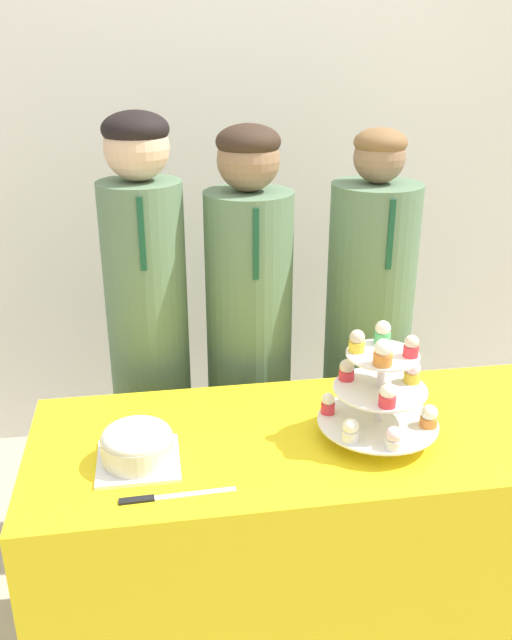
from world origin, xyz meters
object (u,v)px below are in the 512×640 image
student_0 (150,354)px  student_2 (366,356)px  cupcake_stand (381,391)px  student_1 (249,357)px  round_cake (137,444)px  cake_knife (158,498)px

student_0 → student_2: size_ratio=1.04×
cupcake_stand → student_0: 0.86m
student_1 → round_cake: bearing=-121.1°
student_0 → student_1: 0.34m
cake_knife → student_2: (0.75, 0.78, -0.06)m
student_1 → student_2: 0.42m
cake_knife → round_cake: bearing=104.3°
round_cake → cupcake_stand: size_ratio=0.64×
cake_knife → cupcake_stand: size_ratio=0.86×
student_2 → student_1: bearing=180.0°
cake_knife → cupcake_stand: (0.58, 0.17, 0.14)m
student_0 → student_1: (0.34, 0.00, -0.04)m
round_cake → cupcake_stand: cupcake_stand is taller
cake_knife → student_2: bearing=44.2°
cake_knife → cupcake_stand: bearing=14.4°
cupcake_stand → student_1: student_1 is taller
round_cake → cake_knife: round_cake is taller
student_1 → cupcake_stand: bearing=-67.4°
cake_knife → student_1: bearing=65.1°
cupcake_stand → student_0: (-0.59, 0.61, -0.14)m
round_cake → student_2: (0.79, 0.62, -0.11)m
cake_knife → cupcake_stand: 0.62m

